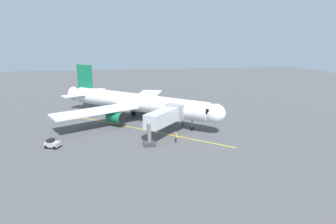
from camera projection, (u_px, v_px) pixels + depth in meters
name	position (u px, v px, depth m)	size (l,w,h in m)	color
ground_plane	(135.00, 121.00, 61.91)	(220.00, 220.00, 0.00)	#4C4C4F
apron_lead_in_line	(139.00, 129.00, 56.74)	(0.24, 40.00, 0.01)	yellow
airplane	(136.00, 103.00, 61.61)	(33.64, 32.35, 11.50)	white
jet_bridge	(167.00, 116.00, 51.56)	(9.00, 9.92, 5.40)	#B7B7BC
ground_crew_marshaller	(176.00, 137.00, 49.01)	(0.36, 0.46, 1.71)	#23232D
ground_crew_wing_walker	(183.00, 122.00, 57.96)	(0.44, 0.32, 1.71)	#23232D
ground_crew_loader	(196.00, 117.00, 62.16)	(0.27, 0.41, 1.71)	#23232D
tug_near_nose	(52.00, 144.00, 46.62)	(2.70, 2.27, 1.50)	#9E9EA3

